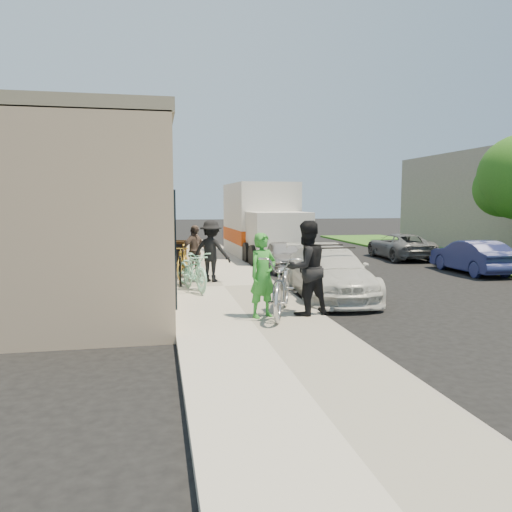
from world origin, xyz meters
TOP-DOWN VIEW (x-y plane):
  - ground at (0.00, 0.00)m, footprint 120.00×120.00m
  - sidewalk at (-2.00, 3.00)m, footprint 3.00×34.00m
  - curb at (-0.45, 3.00)m, footprint 0.12×34.00m
  - storefront at (-5.24, 7.99)m, footprint 3.60×20.00m
  - bike_rack at (-3.18, 3.34)m, footprint 0.07×0.57m
  - sandwich_board at (-3.17, 6.31)m, footprint 0.74×0.74m
  - sedan_white at (0.58, 1.64)m, footprint 2.25×4.65m
  - sedan_silver at (0.63, 6.75)m, footprint 1.48×3.32m
  - moving_truck at (0.74, 10.77)m, footprint 2.68×6.76m
  - far_car_blue at (6.93, 4.83)m, footprint 1.31×3.56m
  - far_car_gray at (6.58, 9.40)m, footprint 2.07×4.09m
  - tandem_bike at (-1.26, -0.74)m, footprint 1.59×2.54m
  - woman_rider at (-1.71, -0.88)m, footprint 0.74×0.63m
  - man_standing at (-0.79, -0.82)m, footprint 1.15×1.02m
  - cruiser_bike_a at (-2.86, 2.34)m, footprint 0.91×1.71m
  - cruiser_bike_b at (-2.87, 2.99)m, footprint 1.24×1.97m
  - cruiser_bike_c at (-3.04, 4.79)m, footprint 0.85×1.75m
  - bystander_a at (-2.25, 3.85)m, footprint 1.34×1.16m
  - bystander_b at (-2.69, 4.65)m, footprint 1.00×0.89m

SIDE VIEW (x-z plane):
  - ground at x=0.00m, z-range 0.00..0.00m
  - curb at x=-0.45m, z-range 0.00..0.13m
  - sidewalk at x=-2.00m, z-range 0.00..0.15m
  - sedan_silver at x=0.63m, z-range 0.00..1.11m
  - far_car_gray at x=6.58m, z-range 0.00..1.11m
  - far_car_blue at x=6.93m, z-range 0.00..1.16m
  - bike_rack at x=-3.18m, z-range 0.23..1.03m
  - cruiser_bike_b at x=-2.87m, z-range 0.15..1.13m
  - cruiser_bike_a at x=-2.86m, z-range 0.15..1.14m
  - sedan_white at x=0.58m, z-range -0.02..1.32m
  - cruiser_bike_c at x=-3.04m, z-range 0.15..1.16m
  - sandwich_board at x=-3.17m, z-range 0.16..1.18m
  - tandem_bike at x=-1.26m, z-range 0.15..1.41m
  - bystander_b at x=-2.69m, z-range 0.15..1.78m
  - woman_rider at x=-1.71m, z-range 0.15..1.86m
  - bystander_a at x=-2.25m, z-range 0.15..1.95m
  - man_standing at x=-0.79m, z-range 0.15..2.10m
  - moving_truck at x=0.74m, z-range -0.18..3.11m
  - storefront at x=-5.24m, z-range 0.01..4.24m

